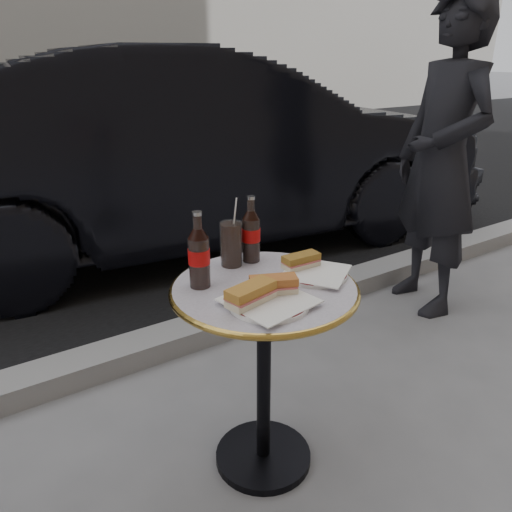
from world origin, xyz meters
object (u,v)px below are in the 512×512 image
plate_left (269,303)px  pedestrian (442,161)px  bistro_table (264,379)px  parked_car (196,151)px  plate_right (315,274)px  cola_glass (231,244)px  cola_bottle_left (199,250)px  cola_bottle_right (251,229)px

plate_left → pedestrian: size_ratio=0.14×
bistro_table → parked_car: bearing=68.3°
plate_right → cola_glass: 0.31m
cola_bottle_left → cola_bottle_right: cola_bottle_left is taller
plate_right → cola_bottle_left: cola_bottle_left is taller
bistro_table → plate_right: size_ratio=3.37×
plate_left → cola_bottle_right: cola_bottle_right is taller
plate_left → cola_glass: bearing=79.1°
cola_bottle_right → pedestrian: size_ratio=0.14×
plate_right → cola_glass: bearing=128.8°
bistro_table → parked_car: 2.46m
plate_right → cola_glass: size_ratio=1.35×
cola_bottle_left → pedestrian: (1.73, 0.41, 0.02)m
plate_left → plate_right: size_ratio=1.14×
cola_bottle_left → cola_glass: 0.20m
bistro_table → pedestrian: (1.55, 0.53, 0.51)m
plate_right → cola_bottle_right: bearing=115.0°
plate_left → plate_right: (0.25, 0.09, -0.00)m
cola_bottle_left → pedestrian: bearing=13.5°
cola_bottle_right → pedestrian: (1.47, 0.32, 0.03)m
plate_right → cola_glass: (-0.19, 0.24, 0.07)m
bistro_table → cola_bottle_left: (-0.18, 0.11, 0.49)m
bistro_table → plate_right: plate_right is taller
cola_bottle_left → pedestrian: size_ratio=0.14×
plate_left → pedestrian: 1.74m
pedestrian → plate_left: bearing=-54.1°
cola_bottle_right → cola_glass: (-0.08, 0.00, -0.04)m
cola_bottle_right → pedestrian: 1.51m
plate_left → parked_car: parked_car is taller
bistro_table → cola_bottle_right: (0.08, 0.20, 0.49)m
parked_car → pedestrian: pedestrian is taller
cola_bottle_left → cola_glass: (0.17, 0.09, -0.05)m
plate_left → cola_bottle_left: cola_bottle_left is taller
plate_left → cola_bottle_left: 0.28m
cola_glass → parked_car: parked_car is taller
plate_left → plate_right: 0.27m
parked_car → cola_glass: bearing=163.6°
plate_right → plate_left: bearing=-160.9°
cola_bottle_left → parked_car: (1.08, 2.14, -0.12)m
plate_left → pedestrian: pedestrian is taller
parked_car → cola_bottle_right: bearing=165.5°
plate_right → parked_car: (0.71, 2.29, 0.00)m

